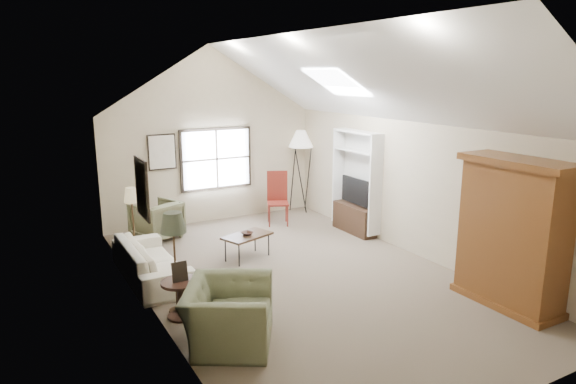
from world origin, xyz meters
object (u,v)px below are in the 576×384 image
sofa (151,261)px  armchair_near (229,314)px  side_table (181,299)px  side_chair (278,199)px  coffee_table (247,247)px  armoire (513,234)px  armchair_far (157,220)px

sofa → armchair_near: 2.60m
side_table → side_chair: (3.35, 3.38, 0.33)m
coffee_table → armoire: bearing=-54.8°
armchair_far → coffee_table: armchair_far is taller
coffee_table → side_table: 2.48m
coffee_table → side_table: side_table is taller
armoire → coffee_table: bearing=125.2°
armoire → armchair_near: (-4.07, 0.97, -0.71)m
armchair_far → side_chair: size_ratio=0.72×
sofa → side_table: 1.60m
armoire → side_table: bearing=156.0°
sofa → coffee_table: bearing=-87.4°
armchair_near → side_chair: side_chair is taller
coffee_table → sofa: bearing=-177.0°
armoire → side_table: size_ratio=4.03×
armchair_near → coffee_table: bearing=1.5°
armoire → armchair_near: 4.24m
armoire → side_table: armoire is taller
armoire → side_table: 4.86m
side_chair → armoire: bearing=-54.8°
armoire → armchair_near: bearing=166.6°
sofa → armoire: bearing=-129.4°
armchair_far → side_table: 3.77m
coffee_table → side_chair: 2.31m
armchair_near → armoire: bearing=-72.7°
armoire → sofa: armoire is taller
side_table → sofa: bearing=90.0°
armoire → armchair_far: (-3.71, 5.66, -0.71)m
sofa → side_table: sofa is taller
sofa → armchair_near: (0.31, -2.58, 0.07)m
sofa → side_chair: 3.80m
armchair_near → side_table: size_ratio=2.20×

